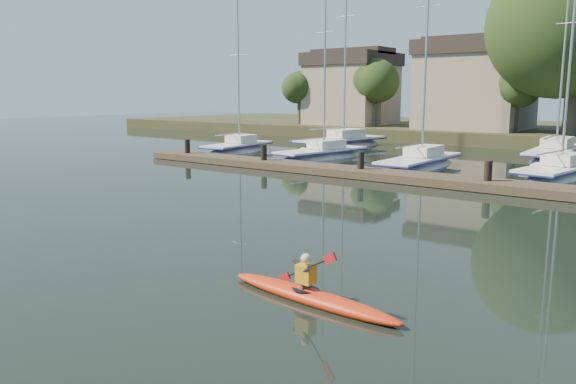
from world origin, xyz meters
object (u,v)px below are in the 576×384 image
Objects in this scene: dock at (419,178)px; sailboat_1 at (321,161)px; sailboat_3 at (558,182)px; sailboat_5 at (341,150)px; sailboat_6 at (554,162)px; kayak at (310,293)px; sailboat_2 at (419,171)px; sailboat_0 at (238,155)px.

sailboat_1 is at bearing 149.40° from dock.
sailboat_3 is 17.83m from sailboat_5.
sailboat_6 reaches higher than sailboat_5.
sailboat_3 reaches higher than dock.
sailboat_2 is at bearing 112.87° from kayak.
kayak is 0.28× the size of sailboat_2.
dock is (-4.48, 14.79, 0.05)m from kayak.
sailboat_0 is 0.92× the size of sailboat_3.
sailboat_2 is at bearing -119.90° from sailboat_6.
sailboat_0 is 6.75m from sailboat_1.
sailboat_5 is 14.43m from sailboat_6.
sailboat_1 reaches higher than kayak.
sailboat_3 is (4.62, 5.27, -0.39)m from dock.
sailboat_6 is at bearing 61.99° from sailboat_2.
sailboat_6 reaches higher than sailboat_3.
sailboat_3 is 8.75m from sailboat_6.
sailboat_6 is (-2.03, 8.51, -0.01)m from sailboat_3.
dock is 2.38× the size of sailboat_2.
sailboat_2 is at bearing -166.21° from sailboat_3.
sailboat_1 is at bearing 127.69° from kayak.
sailboat_3 is (6.72, 0.57, -0.00)m from sailboat_2.
sailboat_5 is at bearing 56.03° from sailboat_0.
sailboat_6 is at bearing 18.88° from sailboat_0.
sailboat_3 is at bearing 8.98° from sailboat_1.
kayak is at bearing -81.49° from sailboat_3.
sailboat_0 is 0.70× the size of sailboat_5.
kayak is 0.12× the size of dock.
sailboat_1 reaches higher than dock.
sailboat_1 is (6.75, 0.15, 0.01)m from sailboat_0.
dock is at bearing -37.13° from sailboat_5.
dock is at bearing -66.54° from sailboat_2.
sailboat_1 is 0.91× the size of sailboat_2.
sailboat_3 is 0.76× the size of sailboat_5.
dock is 7.02m from sailboat_3.
kayak is 28.12m from sailboat_0.
dock is at bearing -24.95° from sailboat_0.
sailboat_6 reaches higher than dock.
sailboat_2 is 10.22m from sailboat_6.
sailboat_3 is (13.34, 0.11, -0.01)m from sailboat_1.
sailboat_1 is at bearing -170.63° from sailboat_3.
sailboat_2 is at bearing -29.07° from sailboat_5.
sailboat_6 reaches higher than sailboat_0.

